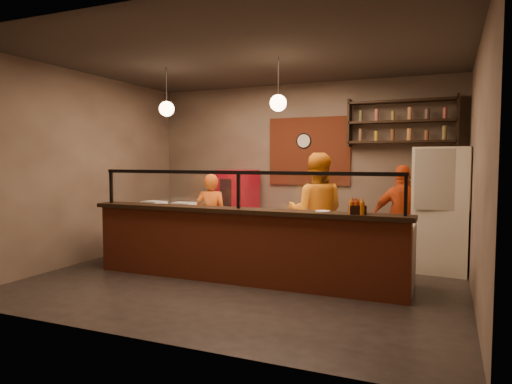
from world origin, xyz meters
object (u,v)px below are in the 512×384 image
at_px(condiment_caddy, 357,210).
at_px(red_cooler, 238,209).
at_px(wall_clock, 304,141).
at_px(fridge, 442,210).
at_px(cook_left, 211,217).
at_px(cook_mid, 316,212).
at_px(cook_right, 403,218).
at_px(pizza_dough, 325,219).
at_px(pepper_mill, 356,206).

bearing_deg(condiment_caddy, red_cooler, 138.67).
relative_size(wall_clock, fridge, 0.16).
bearing_deg(cook_left, cook_mid, 162.74).
relative_size(cook_right, red_cooler, 1.08).
bearing_deg(pizza_dough, fridge, 42.15).
height_order(cook_left, pizza_dough, cook_left).
bearing_deg(cook_mid, condiment_caddy, 114.72).
bearing_deg(cook_right, pepper_mill, 66.25).
distance_m(cook_left, pepper_mill, 2.95).
bearing_deg(condiment_caddy, pizza_dough, 135.14).
relative_size(cook_left, pepper_mill, 8.34).
bearing_deg(wall_clock, fridge, -19.71).
height_order(wall_clock, cook_left, wall_clock).
bearing_deg(fridge, red_cooler, 175.67).
bearing_deg(pizza_dough, condiment_caddy, -44.86).
xyz_separation_m(cook_mid, cook_right, (1.25, 0.51, -0.09)).
relative_size(red_cooler, pizza_dough, 3.28).
xyz_separation_m(cook_right, condiment_caddy, (-0.40, -1.69, 0.29)).
relative_size(wall_clock, cook_right, 0.18).
height_order(cook_mid, pizza_dough, cook_mid).
xyz_separation_m(wall_clock, pizza_dough, (1.01, -2.25, -1.19)).
height_order(pizza_dough, condiment_caddy, condiment_caddy).
height_order(wall_clock, cook_right, wall_clock).
height_order(fridge, pepper_mill, fridge).
height_order(cook_mid, red_cooler, cook_mid).
distance_m(cook_left, pizza_dough, 2.30).
xyz_separation_m(wall_clock, cook_mid, (0.70, -1.62, -1.18)).
relative_size(cook_mid, fridge, 0.96).
distance_m(cook_mid, fridge, 1.94).
xyz_separation_m(red_cooler, pizza_dough, (2.28, -1.94, 0.14)).
xyz_separation_m(cook_left, fridge, (3.69, 0.67, 0.22)).
xyz_separation_m(cook_mid, pepper_mill, (0.82, -1.07, 0.23)).
bearing_deg(condiment_caddy, fridge, 63.32).
relative_size(cook_left, cook_right, 0.90).
bearing_deg(red_cooler, wall_clock, 29.02).
height_order(wall_clock, fridge, wall_clock).
bearing_deg(fridge, condiment_caddy, -112.17).
bearing_deg(condiment_caddy, cook_right, 76.62).
height_order(pizza_dough, pepper_mill, pepper_mill).
xyz_separation_m(fridge, condiment_caddy, (-0.95, -1.89, 0.15)).
distance_m(wall_clock, cook_mid, 2.12).
bearing_deg(cook_mid, cook_left, -12.80).
bearing_deg(cook_mid, fridge, -169.40).
distance_m(wall_clock, pizza_dough, 2.74).
distance_m(cook_mid, cook_right, 1.36).
height_order(wall_clock, red_cooler, wall_clock).
xyz_separation_m(cook_left, cook_mid, (1.88, -0.05, 0.17)).
bearing_deg(pizza_dough, cook_right, 50.51).
xyz_separation_m(wall_clock, red_cooler, (-1.27, -0.31, -1.33)).
height_order(wall_clock, condiment_caddy, wall_clock).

